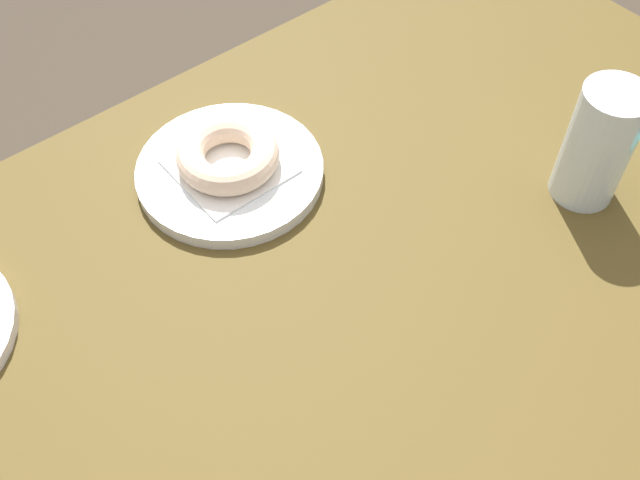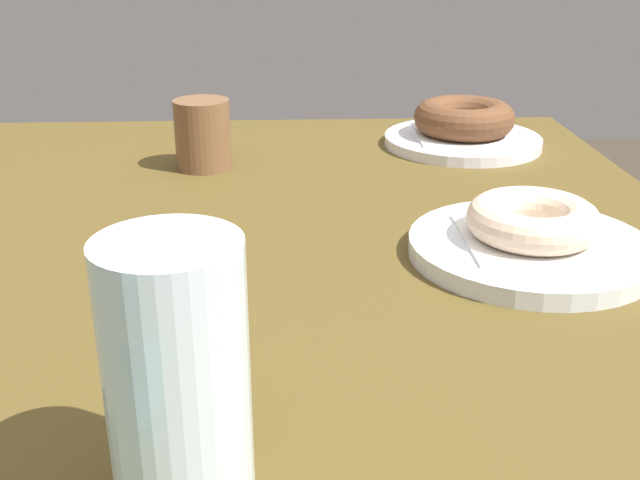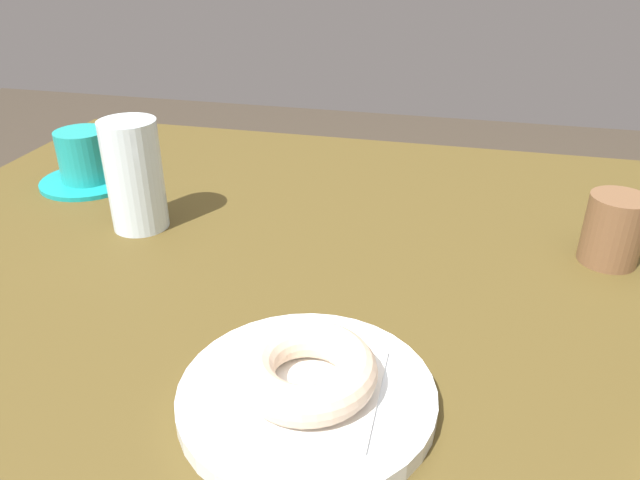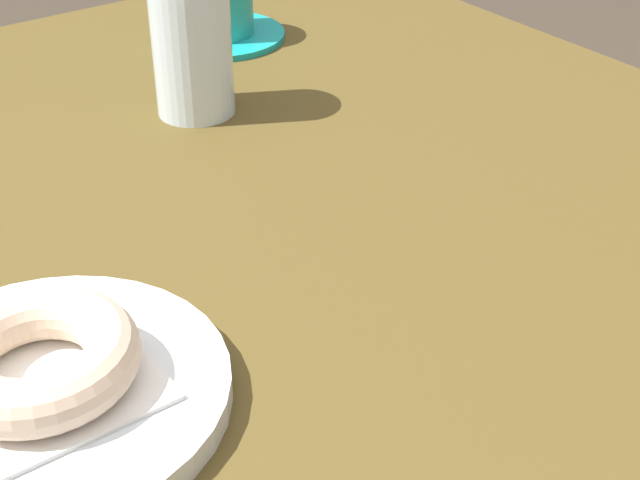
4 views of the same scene
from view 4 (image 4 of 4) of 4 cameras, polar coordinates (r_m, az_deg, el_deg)
name	(u,v)px [view 4 (image 4 of 4)]	position (r m, az deg, el deg)	size (l,w,h in m)	color
table	(337,333)	(0.70, 1.02, -5.67)	(1.07, 0.82, 0.71)	#4C3D1A
plate_sugar_ring	(45,395)	(0.53, -16.40, -9.02)	(0.20, 0.20, 0.02)	silver
napkin_sugar_ring	(42,382)	(0.52, -16.55, -8.27)	(0.11, 0.11, 0.00)	white
donut_sugar_ring	(37,358)	(0.51, -16.84, -6.86)	(0.11, 0.11, 0.03)	beige
water_glass	(191,38)	(0.80, -7.83, 12.05)	(0.07, 0.07, 0.13)	silver
coffee_cup	(218,6)	(0.98, -6.25, 13.95)	(0.13, 0.13, 0.08)	teal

